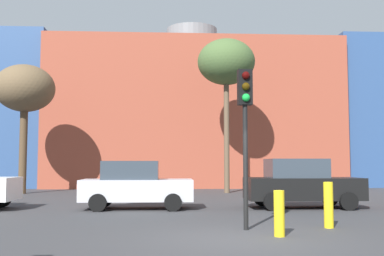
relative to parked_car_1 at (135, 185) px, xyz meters
name	(u,v)px	position (x,y,z in m)	size (l,w,h in m)	color
ground_plane	(238,239)	(2.69, -6.80, -0.86)	(200.00, 200.00, 0.00)	#38383A
building_backdrop	(192,117)	(3.07, 19.00, 4.43)	(34.53, 11.98, 12.30)	#9E4733
parked_car_1	(135,185)	(0.00, 0.00, 0.00)	(4.00, 1.96, 1.73)	silver
parked_car_2	(301,184)	(6.09, 0.00, 0.04)	(4.19, 2.05, 1.81)	black
traffic_light_island	(245,111)	(3.10, -5.43, 2.09)	(0.37, 0.37, 4.01)	black
bare_tree_0	(226,63)	(4.51, 8.96, 6.51)	(3.29, 3.29, 8.77)	brown
bare_tree_1	(25,90)	(-6.78, 8.90, 4.86)	(3.29, 3.29, 7.14)	brown
bollard_yellow_0	(329,205)	(5.27, -5.19, -0.28)	(0.24, 0.24, 1.17)	yellow
bollard_yellow_1	(279,213)	(3.67, -6.49, -0.35)	(0.24, 0.24, 1.03)	yellow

